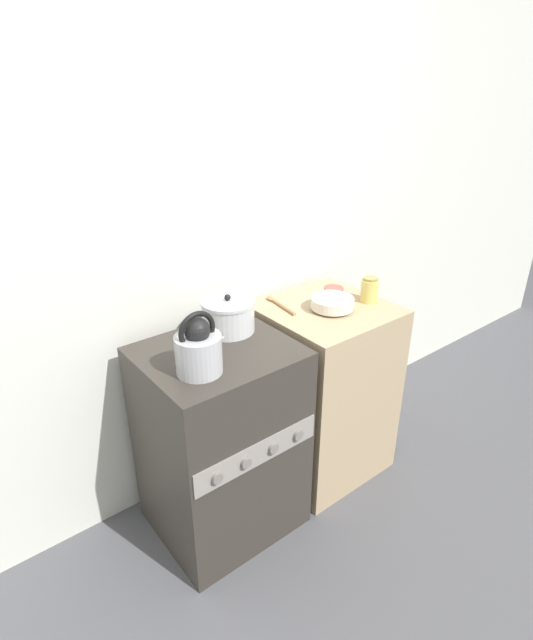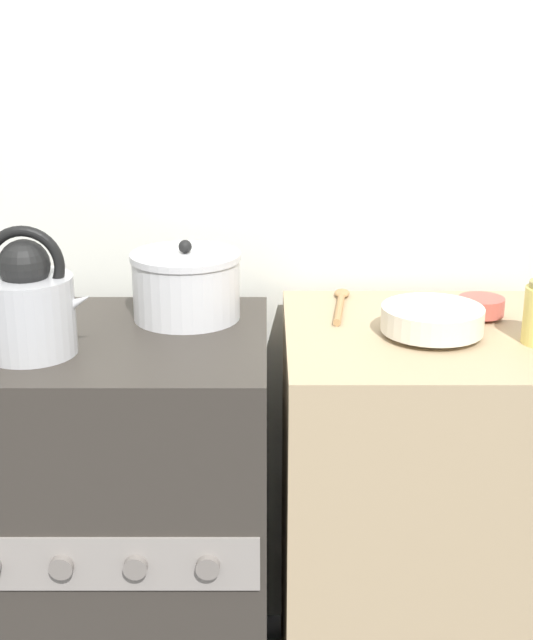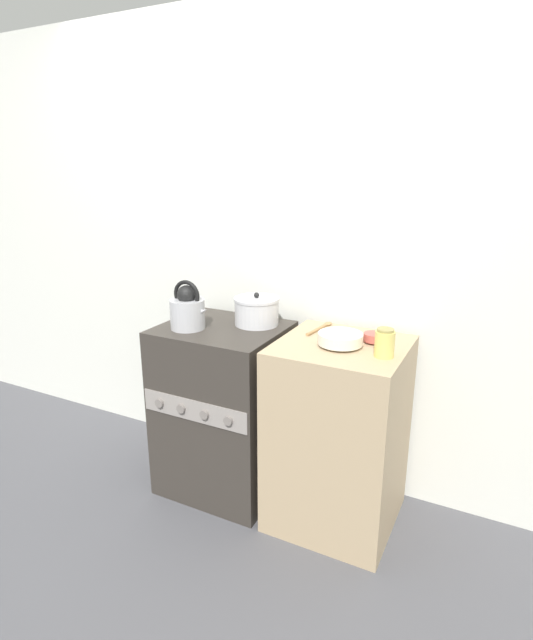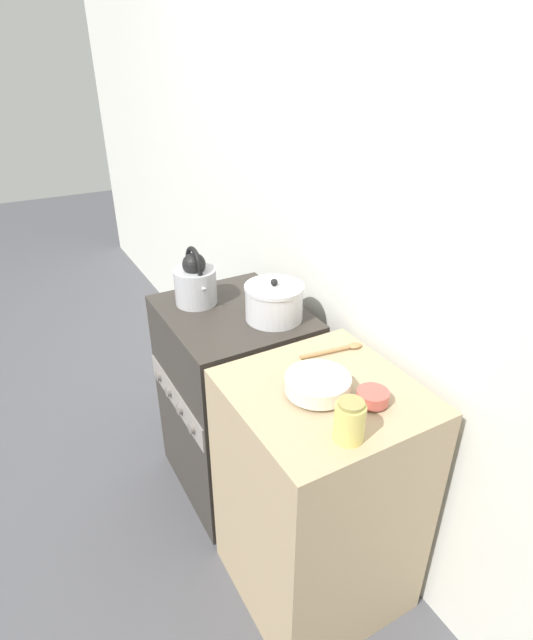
{
  "view_description": "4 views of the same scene",
  "coord_description": "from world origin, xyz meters",
  "px_view_note": "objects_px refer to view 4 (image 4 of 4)",
  "views": [
    {
      "loc": [
        -0.92,
        -1.23,
        1.9
      ],
      "look_at": [
        0.24,
        0.25,
        0.98
      ],
      "focal_mm": 28.0,
      "sensor_mm": 36.0,
      "label": 1
    },
    {
      "loc": [
        0.31,
        -1.41,
        1.51
      ],
      "look_at": [
        0.31,
        0.24,
        0.96
      ],
      "focal_mm": 50.0,
      "sensor_mm": 36.0,
      "label": 2
    },
    {
      "loc": [
        1.3,
        -1.77,
        1.68
      ],
      "look_at": [
        0.27,
        0.23,
        1.0
      ],
      "focal_mm": 28.0,
      "sensor_mm": 36.0,
      "label": 3
    },
    {
      "loc": [
        1.64,
        -0.49,
        1.85
      ],
      "look_at": [
        0.27,
        0.28,
        0.99
      ],
      "focal_mm": 28.0,
      "sensor_mm": 36.0,
      "label": 4
    }
  ],
  "objects_px": {
    "cooking_pot": "(274,302)",
    "enamel_bowl": "(318,384)",
    "stove": "(235,401)",
    "small_ceramic_bowl": "(373,397)",
    "kettle": "(195,282)",
    "storage_jar": "(349,421)"
  },
  "relations": [
    {
      "from": "storage_jar",
      "to": "small_ceramic_bowl",
      "type": "bearing_deg",
      "value": 118.9
    },
    {
      "from": "enamel_bowl",
      "to": "stove",
      "type": "bearing_deg",
      "value": 178.82
    },
    {
      "from": "kettle",
      "to": "enamel_bowl",
      "type": "xyz_separation_m",
      "value": [
        0.77,
        0.08,
        -0.06
      ]
    },
    {
      "from": "stove",
      "to": "storage_jar",
      "type": "distance_m",
      "value": 0.99
    },
    {
      "from": "enamel_bowl",
      "to": "storage_jar",
      "type": "xyz_separation_m",
      "value": [
        0.21,
        -0.04,
        0.03
      ]
    },
    {
      "from": "stove",
      "to": "small_ceramic_bowl",
      "type": "height_order",
      "value": "small_ceramic_bowl"
    },
    {
      "from": "cooking_pot",
      "to": "storage_jar",
      "type": "bearing_deg",
      "value": -13.89
    },
    {
      "from": "stove",
      "to": "kettle",
      "type": "relative_size",
      "value": 3.71
    },
    {
      "from": "kettle",
      "to": "small_ceramic_bowl",
      "type": "xyz_separation_m",
      "value": [
        0.89,
        0.2,
        -0.07
      ]
    },
    {
      "from": "kettle",
      "to": "enamel_bowl",
      "type": "distance_m",
      "value": 0.78
    },
    {
      "from": "cooking_pot",
      "to": "enamel_bowl",
      "type": "height_order",
      "value": "cooking_pot"
    },
    {
      "from": "cooking_pot",
      "to": "kettle",
      "type": "bearing_deg",
      "value": -142.04
    },
    {
      "from": "kettle",
      "to": "cooking_pot",
      "type": "bearing_deg",
      "value": 37.96
    },
    {
      "from": "small_ceramic_bowl",
      "to": "kettle",
      "type": "bearing_deg",
      "value": -167.66
    },
    {
      "from": "small_ceramic_bowl",
      "to": "storage_jar",
      "type": "height_order",
      "value": "storage_jar"
    },
    {
      "from": "enamel_bowl",
      "to": "storage_jar",
      "type": "bearing_deg",
      "value": -11.44
    },
    {
      "from": "kettle",
      "to": "storage_jar",
      "type": "xyz_separation_m",
      "value": [
        0.98,
        0.04,
        -0.03
      ]
    },
    {
      "from": "enamel_bowl",
      "to": "kettle",
      "type": "bearing_deg",
      "value": -173.88
    },
    {
      "from": "cooking_pot",
      "to": "enamel_bowl",
      "type": "bearing_deg",
      "value": -14.9
    },
    {
      "from": "enamel_bowl",
      "to": "small_ceramic_bowl",
      "type": "relative_size",
      "value": 2.1
    },
    {
      "from": "stove",
      "to": "kettle",
      "type": "xyz_separation_m",
      "value": [
        -0.14,
        -0.1,
        0.55
      ]
    },
    {
      "from": "stove",
      "to": "small_ceramic_bowl",
      "type": "relative_size",
      "value": 9.52
    }
  ]
}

